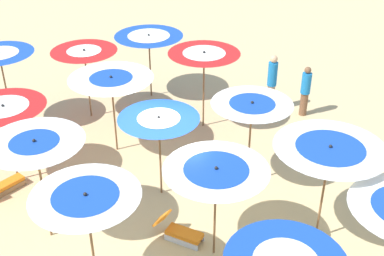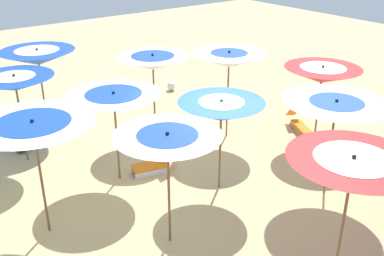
# 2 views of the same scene
# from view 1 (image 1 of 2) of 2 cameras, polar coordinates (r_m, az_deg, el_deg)

# --- Properties ---
(ground) EXTENTS (40.31, 40.31, 0.04)m
(ground) POSITION_cam_1_polar(r_m,az_deg,el_deg) (12.65, -3.58, -8.01)
(ground) COLOR #D1B57F
(beach_umbrella_1) EXTENTS (2.30, 2.30, 2.46)m
(beach_umbrella_1) POSITION_cam_1_polar(r_m,az_deg,el_deg) (10.53, 15.27, -2.84)
(beach_umbrella_1) COLOR brown
(beach_umbrella_1) RESTS_ON ground
(beach_umbrella_2) EXTENTS (1.96, 1.96, 2.36)m
(beach_umbrella_2) POSITION_cam_1_polar(r_m,az_deg,el_deg) (12.12, 6.76, 1.91)
(beach_umbrella_2) COLOR brown
(beach_umbrella_2) RESTS_ON ground
(beach_umbrella_3) EXTENTS (2.09, 2.09, 2.46)m
(beach_umbrella_3) POSITION_cam_1_polar(r_m,az_deg,el_deg) (14.62, 1.37, 7.75)
(beach_umbrella_3) COLOR brown
(beach_umbrella_3) RESTS_ON ground
(beach_umbrella_4) EXTENTS (2.24, 2.24, 2.22)m
(beach_umbrella_4) POSITION_cam_1_polar(r_m,az_deg,el_deg) (16.69, -4.89, 9.69)
(beach_umbrella_4) COLOR brown
(beach_umbrella_4) RESTS_ON ground
(beach_umbrella_6) EXTENTS (2.12, 2.12, 2.25)m
(beach_umbrella_6) POSITION_cam_1_polar(r_m,az_deg,el_deg) (9.92, 2.73, -5.42)
(beach_umbrella_6) COLOR brown
(beach_umbrella_6) RESTS_ON ground
(beach_umbrella_7) EXTENTS (1.92, 1.92, 2.22)m
(beach_umbrella_7) POSITION_cam_1_polar(r_m,az_deg,el_deg) (11.74, -3.76, 0.23)
(beach_umbrella_7) COLOR brown
(beach_umbrella_7) RESTS_ON ground
(beach_umbrella_8) EXTENTS (2.27, 2.27, 2.31)m
(beach_umbrella_8) POSITION_cam_1_polar(r_m,az_deg,el_deg) (13.59, -9.11, 5.06)
(beach_umbrella_8) COLOR brown
(beach_umbrella_8) RESTS_ON ground
(beach_umbrella_9) EXTENTS (1.99, 1.99, 2.28)m
(beach_umbrella_9) POSITION_cam_1_polar(r_m,az_deg,el_deg) (15.58, -12.06, 8.02)
(beach_umbrella_9) COLOR brown
(beach_umbrella_9) RESTS_ON ground
(beach_umbrella_11) EXTENTS (1.98, 1.98, 2.44)m
(beach_umbrella_11) POSITION_cam_1_polar(r_m,az_deg,el_deg) (9.16, -11.85, -8.41)
(beach_umbrella_11) COLOR brown
(beach_umbrella_11) RESTS_ON ground
(beach_umbrella_12) EXTENTS (2.05, 2.05, 2.54)m
(beach_umbrella_12) POSITION_cam_1_polar(r_m,az_deg,el_deg) (10.71, -17.26, -2.42)
(beach_umbrella_12) COLOR brown
(beach_umbrella_12) RESTS_ON ground
(beach_umbrella_13) EXTENTS (2.06, 2.06, 2.22)m
(beach_umbrella_13) POSITION_cam_1_polar(r_m,az_deg,el_deg) (13.02, -20.45, 1.51)
(beach_umbrella_13) COLOR brown
(beach_umbrella_13) RESTS_ON ground
(beach_umbrella_14) EXTENTS (1.99, 1.99, 2.43)m
(beach_umbrella_14) POSITION_cam_1_polar(r_m,az_deg,el_deg) (15.70, -20.92, 7.40)
(beach_umbrella_14) COLOR brown
(beach_umbrella_14) RESTS_ON ground
(lounger_1) EXTENTS (0.90, 1.37, 0.64)m
(lounger_1) POSITION_cam_1_polar(r_m,az_deg,el_deg) (13.53, -20.83, -6.21)
(lounger_1) COLOR olive
(lounger_1) RESTS_ON ground
(lounger_3) EXTENTS (1.19, 0.62, 0.62)m
(lounger_3) POSITION_cam_1_polar(r_m,az_deg,el_deg) (11.39, -1.34, -11.63)
(lounger_3) COLOR silver
(lounger_3) RESTS_ON ground
(beachgoer_0) EXTENTS (0.30, 0.30, 1.90)m
(beachgoer_0) POSITION_cam_1_polar(r_m,az_deg,el_deg) (16.24, 9.02, 5.21)
(beachgoer_0) COLOR #D8A87F
(beachgoer_0) RESTS_ON ground
(beachgoer_1) EXTENTS (0.30, 0.30, 1.65)m
(beachgoer_1) POSITION_cam_1_polar(r_m,az_deg,el_deg) (16.21, 12.70, 4.18)
(beachgoer_1) COLOR brown
(beachgoer_1) RESTS_ON ground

